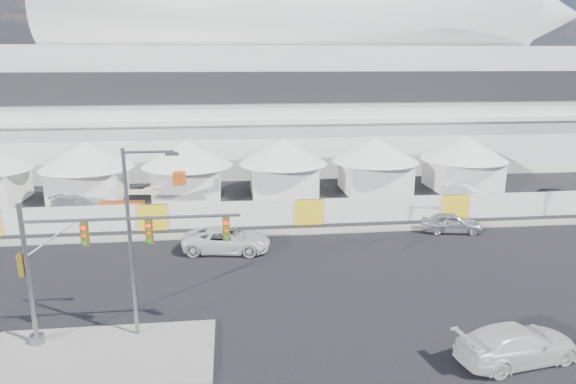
{
  "coord_description": "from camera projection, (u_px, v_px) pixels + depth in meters",
  "views": [
    {
      "loc": [
        -0.06,
        -23.7,
        12.61
      ],
      "look_at": [
        3.85,
        10.0,
        3.82
      ],
      "focal_mm": 32.0,
      "sensor_mm": 36.0,
      "label": 1
    }
  ],
  "objects": [
    {
      "name": "hoarding_fence",
      "position": [
        309.0,
        212.0,
        40.32
      ],
      "size": [
        70.0,
        0.25,
        2.0
      ],
      "primitive_type": "cube",
      "color": "silver",
      "rests_on": "ground"
    },
    {
      "name": "sedan_silver",
      "position": [
        451.0,
        223.0,
        38.45
      ],
      "size": [
        2.48,
        4.59,
        1.48
      ],
      "primitive_type": "imported",
      "rotation": [
        0.0,
        0.0,
        1.4
      ],
      "color": "silver",
      "rests_on": "ground"
    },
    {
      "name": "lot_car_b",
      "position": [
        555.0,
        196.0,
        45.82
      ],
      "size": [
        1.88,
        4.62,
        1.57
      ],
      "primitive_type": "imported",
      "rotation": [
        0.0,
        0.0,
        1.56
      ],
      "color": "black",
      "rests_on": "ground"
    },
    {
      "name": "pickup_near",
      "position": [
        517.0,
        344.0,
        21.97
      ],
      "size": [
        3.18,
        5.79,
        1.59
      ],
      "primitive_type": "imported",
      "rotation": [
        0.0,
        0.0,
        1.75
      ],
      "color": "silver",
      "rests_on": "ground"
    },
    {
      "name": "pickup_curb",
      "position": [
        227.0,
        240.0,
        34.56
      ],
      "size": [
        3.5,
        6.16,
        1.62
      ],
      "primitive_type": "imported",
      "rotation": [
        0.0,
        0.0,
        1.43
      ],
      "color": "silver",
      "rests_on": "ground"
    },
    {
      "name": "ground",
      "position": [
        235.0,
        316.0,
        25.96
      ],
      "size": [
        160.0,
        160.0,
        0.0
      ],
      "primitive_type": "plane",
      "color": "black",
      "rests_on": "ground"
    },
    {
      "name": "lot_car_c",
      "position": [
        78.0,
        205.0,
        43.07
      ],
      "size": [
        4.14,
        5.24,
        1.42
      ],
      "primitive_type": "imported",
      "rotation": [
        0.0,
        0.0,
        1.06
      ],
      "color": "#BBBCC1",
      "rests_on": "ground"
    },
    {
      "name": "far_curb",
      "position": [
        489.0,
        224.0,
        40.2
      ],
      "size": [
        80.0,
        1.2,
        0.12
      ],
      "primitive_type": "cube",
      "color": "gray",
      "rests_on": "ground"
    },
    {
      "name": "tent_row",
      "position": [
        236.0,
        163.0,
        48.31
      ],
      "size": [
        53.4,
        8.4,
        5.4
      ],
      "color": "white",
      "rests_on": "ground"
    },
    {
      "name": "boom_lift",
      "position": [
        129.0,
        204.0,
        42.4
      ],
      "size": [
        7.33,
        1.93,
        3.7
      ],
      "rotation": [
        0.0,
        0.0,
        -0.08
      ],
      "color": "#BB4911",
      "rests_on": "ground"
    },
    {
      "name": "lot_car_a",
      "position": [
        466.0,
        192.0,
        47.61
      ],
      "size": [
        4.0,
        4.2,
        1.42
      ],
      "primitive_type": "imported",
      "rotation": [
        0.0,
        0.0,
        0.84
      ],
      "color": "silver",
      "rests_on": "ground"
    },
    {
      "name": "streetlight_median",
      "position": [
        135.0,
        231.0,
        22.79
      ],
      "size": [
        2.44,
        0.24,
        8.81
      ],
      "color": "gray",
      "rests_on": "median_island"
    },
    {
      "name": "median_island",
      "position": [
        99.0,
        355.0,
        22.39
      ],
      "size": [
        10.0,
        5.0,
        0.15
      ],
      "primitive_type": "cube",
      "color": "gray",
      "rests_on": "ground"
    },
    {
      "name": "stadium",
      "position": [
        297.0,
        85.0,
        64.47
      ],
      "size": [
        80.0,
        24.8,
        21.98
      ],
      "color": "silver",
      "rests_on": "ground"
    },
    {
      "name": "traffic_mast",
      "position": [
        79.0,
        264.0,
        22.54
      ],
      "size": [
        9.64,
        0.64,
        6.57
      ],
      "color": "gray",
      "rests_on": "median_island"
    }
  ]
}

